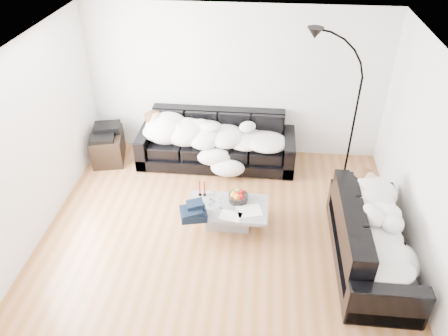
# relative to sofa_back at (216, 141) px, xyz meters

# --- Properties ---
(ground) EXTENTS (5.00, 5.00, 0.00)m
(ground) POSITION_rel_sofa_back_xyz_m (0.28, -1.78, -0.43)
(ground) COLOR brown
(ground) RESTS_ON ground
(wall_back) EXTENTS (5.00, 0.02, 2.60)m
(wall_back) POSITION_rel_sofa_back_xyz_m (0.28, 0.47, 0.87)
(wall_back) COLOR silver
(wall_back) RESTS_ON ground
(wall_left) EXTENTS (0.02, 4.50, 2.60)m
(wall_left) POSITION_rel_sofa_back_xyz_m (-2.22, -1.78, 0.87)
(wall_left) COLOR silver
(wall_left) RESTS_ON ground
(wall_right) EXTENTS (0.02, 4.50, 2.60)m
(wall_right) POSITION_rel_sofa_back_xyz_m (2.78, -1.78, 0.87)
(wall_right) COLOR silver
(wall_right) RESTS_ON ground
(ceiling) EXTENTS (5.00, 5.00, 0.00)m
(ceiling) POSITION_rel_sofa_back_xyz_m (0.28, -1.78, 2.17)
(ceiling) COLOR white
(ceiling) RESTS_ON ground
(sofa_back) EXTENTS (2.65, 0.92, 0.87)m
(sofa_back) POSITION_rel_sofa_back_xyz_m (0.00, 0.00, 0.00)
(sofa_back) COLOR black
(sofa_back) RESTS_ON ground
(sofa_right) EXTENTS (0.89, 2.08, 0.84)m
(sofa_right) POSITION_rel_sofa_back_xyz_m (2.25, -2.13, -0.01)
(sofa_right) COLOR black
(sofa_right) RESTS_ON ground
(sleeper_back) EXTENTS (2.24, 0.78, 0.45)m
(sleeper_back) POSITION_rel_sofa_back_xyz_m (0.00, -0.05, 0.21)
(sleeper_back) COLOR white
(sleeper_back) RESTS_ON sofa_back
(sleeper_right) EXTENTS (0.75, 1.78, 0.43)m
(sleeper_right) POSITION_rel_sofa_back_xyz_m (2.25, -2.13, 0.20)
(sleeper_right) COLOR white
(sleeper_right) RESTS_ON sofa_right
(teal_cushion) EXTENTS (0.42, 0.38, 0.20)m
(teal_cushion) POSITION_rel_sofa_back_xyz_m (2.19, -1.48, 0.29)
(teal_cushion) COLOR #0F6D5F
(teal_cushion) RESTS_ON sofa_right
(coffee_table) EXTENTS (1.12, 0.66, 0.33)m
(coffee_table) POSITION_rel_sofa_back_xyz_m (0.35, -1.60, -0.27)
(coffee_table) COLOR #939699
(coffee_table) RESTS_ON ground
(fruit_bowl) EXTENTS (0.34, 0.34, 0.17)m
(fruit_bowl) POSITION_rel_sofa_back_xyz_m (0.48, -1.45, -0.02)
(fruit_bowl) COLOR white
(fruit_bowl) RESTS_ON coffee_table
(wine_glass_a) EXTENTS (0.09, 0.09, 0.18)m
(wine_glass_a) POSITION_rel_sofa_back_xyz_m (0.12, -1.50, -0.02)
(wine_glass_a) COLOR white
(wine_glass_a) RESTS_ON coffee_table
(wine_glass_b) EXTENTS (0.08, 0.08, 0.18)m
(wine_glass_b) POSITION_rel_sofa_back_xyz_m (0.09, -1.58, -0.02)
(wine_glass_b) COLOR white
(wine_glass_b) RESTS_ON coffee_table
(wine_glass_c) EXTENTS (0.09, 0.09, 0.17)m
(wine_glass_c) POSITION_rel_sofa_back_xyz_m (0.25, -1.65, -0.02)
(wine_glass_c) COLOR white
(wine_glass_c) RESTS_ON coffee_table
(candle_left) EXTENTS (0.05, 0.05, 0.25)m
(candle_left) POSITION_rel_sofa_back_xyz_m (-0.08, -1.38, 0.02)
(candle_left) COLOR maroon
(candle_left) RESTS_ON coffee_table
(candle_right) EXTENTS (0.05, 0.05, 0.24)m
(candle_right) POSITION_rel_sofa_back_xyz_m (-0.01, -1.38, 0.01)
(candle_right) COLOR maroon
(candle_right) RESTS_ON coffee_table
(newspaper_a) EXTENTS (0.40, 0.34, 0.01)m
(newspaper_a) POSITION_rel_sofa_back_xyz_m (0.65, -1.67, -0.10)
(newspaper_a) COLOR silver
(newspaper_a) RESTS_ON coffee_table
(newspaper_b) EXTENTS (0.33, 0.26, 0.01)m
(newspaper_b) POSITION_rel_sofa_back_xyz_m (0.40, -1.80, -0.10)
(newspaper_b) COLOR silver
(newspaper_b) RESTS_ON coffee_table
(navy_jacket) EXTENTS (0.48, 0.45, 0.19)m
(navy_jacket) POSITION_rel_sofa_back_xyz_m (-0.10, -1.85, 0.07)
(navy_jacket) COLOR black
(navy_jacket) RESTS_ON coffee_table
(shoes) EXTENTS (0.41, 0.31, 0.09)m
(shoes) POSITION_rel_sofa_back_xyz_m (2.12, -1.46, -0.39)
(shoes) COLOR #472311
(shoes) RESTS_ON ground
(av_cabinet) EXTENTS (0.66, 0.83, 0.51)m
(av_cabinet) POSITION_rel_sofa_back_xyz_m (-1.90, -0.09, -0.18)
(av_cabinet) COLOR black
(av_cabinet) RESTS_ON ground
(stereo) EXTENTS (0.51, 0.44, 0.13)m
(stereo) POSITION_rel_sofa_back_xyz_m (-1.90, -0.09, 0.14)
(stereo) COLOR black
(stereo) RESTS_ON av_cabinet
(floor_lamp) EXTENTS (0.84, 0.47, 2.18)m
(floor_lamp) POSITION_rel_sofa_back_xyz_m (2.17, -0.25, 0.65)
(floor_lamp) COLOR black
(floor_lamp) RESTS_ON ground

